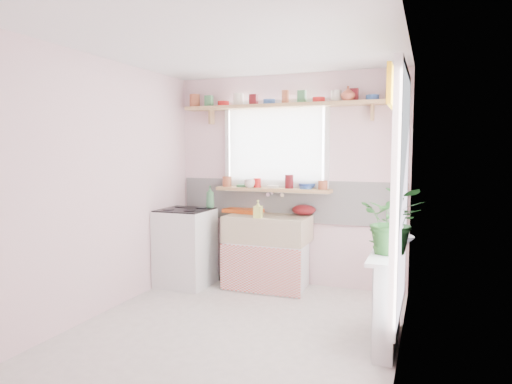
% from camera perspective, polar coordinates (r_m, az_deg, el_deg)
% --- Properties ---
extents(room, '(3.20, 3.20, 3.20)m').
position_cam_1_polar(room, '(4.59, 9.24, 2.24)').
color(room, silver).
rests_on(room, ground).
extents(sink_unit, '(0.95, 0.65, 1.11)m').
position_cam_1_polar(sink_unit, '(5.35, 1.46, -7.43)').
color(sink_unit, white).
rests_on(sink_unit, ground).
extents(cooker, '(0.58, 0.58, 0.93)m').
position_cam_1_polar(cooker, '(5.52, -8.81, -6.80)').
color(cooker, white).
rests_on(cooker, ground).
extents(radiator_ledge, '(0.22, 0.95, 0.78)m').
position_cam_1_polar(radiator_ledge, '(4.03, 16.19, -12.42)').
color(radiator_ledge, white).
rests_on(radiator_ledge, ground).
extents(windowsill, '(1.40, 0.22, 0.04)m').
position_cam_1_polar(windowsill, '(5.42, 2.13, 0.30)').
color(windowsill, tan).
rests_on(windowsill, room).
extents(pine_shelf, '(2.52, 0.24, 0.04)m').
position_cam_1_polar(pine_shelf, '(5.37, 3.68, 10.72)').
color(pine_shelf, tan).
rests_on(pine_shelf, room).
extents(shelf_crockery, '(2.47, 0.11, 0.12)m').
position_cam_1_polar(shelf_crockery, '(5.38, 3.50, 11.51)').
color(shelf_crockery, '#A55133').
rests_on(shelf_crockery, pine_shelf).
extents(sill_crockery, '(1.35, 0.11, 0.12)m').
position_cam_1_polar(sill_crockery, '(5.42, 1.96, 1.10)').
color(sill_crockery, '#A55133').
rests_on(sill_crockery, windowsill).
extents(dish_tray, '(0.49, 0.40, 0.04)m').
position_cam_1_polar(dish_tray, '(5.60, -1.45, -2.29)').
color(dish_tray, '#CB4A12').
rests_on(dish_tray, sink_unit).
extents(colander, '(0.36, 0.36, 0.12)m').
position_cam_1_polar(colander, '(5.36, 6.00, -2.23)').
color(colander, maroon).
rests_on(colander, sink_unit).
extents(jade_plant, '(0.50, 0.44, 0.55)m').
position_cam_1_polar(jade_plant, '(3.81, 16.83, -3.38)').
color(jade_plant, '#286026').
rests_on(jade_plant, radiator_ledge).
extents(fruit_bowl, '(0.37, 0.37, 0.07)m').
position_cam_1_polar(fruit_bowl, '(4.31, 17.20, -5.63)').
color(fruit_bowl, white).
rests_on(fruit_bowl, radiator_ledge).
extents(herb_pot, '(0.14, 0.12, 0.23)m').
position_cam_1_polar(herb_pot, '(3.79, 14.88, -5.83)').
color(herb_pot, '#306026').
rests_on(herb_pot, radiator_ledge).
extents(soap_bottle_sink, '(0.10, 0.10, 0.20)m').
position_cam_1_polar(soap_bottle_sink, '(5.10, 0.26, -2.15)').
color(soap_bottle_sink, '#CFDA61').
rests_on(soap_bottle_sink, sink_unit).
extents(sill_cup, '(0.16, 0.16, 0.10)m').
position_cam_1_polar(sill_cup, '(5.45, -0.80, 1.07)').
color(sill_cup, silver).
rests_on(sill_cup, windowsill).
extents(sill_bowl, '(0.27, 0.27, 0.06)m').
position_cam_1_polar(sill_bowl, '(5.36, 6.43, 0.77)').
color(sill_bowl, '#2E4B96').
rests_on(sill_bowl, windowsill).
extents(shelf_vase, '(0.20, 0.20, 0.16)m').
position_cam_1_polar(shelf_vase, '(5.15, 11.43, 11.97)').
color(shelf_vase, '#A74C33').
rests_on(shelf_vase, pine_shelf).
extents(cooker_bottle, '(0.13, 0.13, 0.27)m').
position_cam_1_polar(cooker_bottle, '(5.52, -5.77, -0.58)').
color(cooker_bottle, '#3E7C4E').
rests_on(cooker_bottle, cooker).
extents(fruit, '(0.20, 0.14, 0.10)m').
position_cam_1_polar(fruit, '(4.31, 17.31, -4.84)').
color(fruit, orange).
rests_on(fruit, fruit_bowl).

